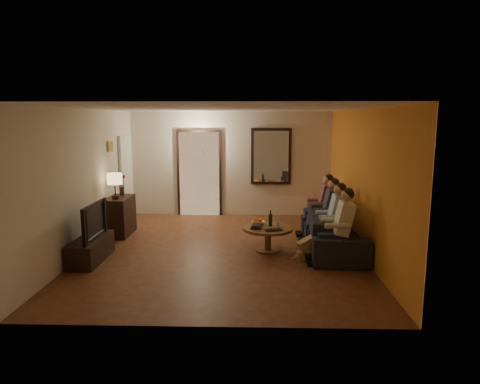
{
  "coord_description": "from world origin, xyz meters",
  "views": [
    {
      "loc": [
        0.52,
        -7.68,
        2.41
      ],
      "look_at": [
        0.3,
        0.3,
        1.05
      ],
      "focal_mm": 32.0,
      "sensor_mm": 36.0,
      "label": 1
    }
  ],
  "objects_px": {
    "dog": "(312,244)",
    "person_c": "(327,214)",
    "person_d": "(322,208)",
    "table_lamp": "(115,186)",
    "sofa": "(335,231)",
    "coffee_table": "(268,239)",
    "person_a": "(340,230)",
    "tv_stand": "(91,249)",
    "tv": "(89,221)",
    "laptop": "(274,231)",
    "dresser": "(120,216)",
    "bowl": "(258,223)",
    "wine_bottle": "(270,218)",
    "person_b": "(333,221)"
  },
  "relations": [
    {
      "from": "dresser",
      "to": "bowl",
      "type": "xyz_separation_m",
      "value": [
        2.89,
        -0.83,
        0.08
      ]
    },
    {
      "from": "tv_stand",
      "to": "person_a",
      "type": "bearing_deg",
      "value": -1.26
    },
    {
      "from": "table_lamp",
      "to": "person_d",
      "type": "height_order",
      "value": "table_lamp"
    },
    {
      "from": "person_a",
      "to": "sofa",
      "type": "bearing_deg",
      "value": 83.66
    },
    {
      "from": "person_b",
      "to": "sofa",
      "type": "bearing_deg",
      "value": 71.57
    },
    {
      "from": "dresser",
      "to": "person_b",
      "type": "relative_size",
      "value": 0.75
    },
    {
      "from": "person_a",
      "to": "bowl",
      "type": "xyz_separation_m",
      "value": [
        -1.34,
        0.95,
        -0.12
      ]
    },
    {
      "from": "dog",
      "to": "person_c",
      "type": "bearing_deg",
      "value": 54.77
    },
    {
      "from": "sofa",
      "to": "person_c",
      "type": "relative_size",
      "value": 2.02
    },
    {
      "from": "table_lamp",
      "to": "coffee_table",
      "type": "bearing_deg",
      "value": -15.13
    },
    {
      "from": "tv_stand",
      "to": "bowl",
      "type": "relative_size",
      "value": 4.59
    },
    {
      "from": "person_d",
      "to": "coffee_table",
      "type": "bearing_deg",
      "value": -137.2
    },
    {
      "from": "table_lamp",
      "to": "coffee_table",
      "type": "height_order",
      "value": "table_lamp"
    },
    {
      "from": "table_lamp",
      "to": "dog",
      "type": "distance_m",
      "value": 4.1
    },
    {
      "from": "person_d",
      "to": "coffee_table",
      "type": "distance_m",
      "value": 1.62
    },
    {
      "from": "tv_stand",
      "to": "wine_bottle",
      "type": "relative_size",
      "value": 3.84
    },
    {
      "from": "sofa",
      "to": "coffee_table",
      "type": "distance_m",
      "value": 1.28
    },
    {
      "from": "person_d",
      "to": "laptop",
      "type": "xyz_separation_m",
      "value": [
        -1.06,
        -1.35,
        -0.14
      ]
    },
    {
      "from": "dresser",
      "to": "person_a",
      "type": "bearing_deg",
      "value": -22.77
    },
    {
      "from": "table_lamp",
      "to": "person_a",
      "type": "relative_size",
      "value": 0.45
    },
    {
      "from": "person_a",
      "to": "person_c",
      "type": "xyz_separation_m",
      "value": [
        0.0,
        1.2,
        0.0
      ]
    },
    {
      "from": "person_b",
      "to": "tv",
      "type": "bearing_deg",
      "value": -173.17
    },
    {
      "from": "sofa",
      "to": "bowl",
      "type": "relative_size",
      "value": 9.33
    },
    {
      "from": "tv_stand",
      "to": "person_d",
      "type": "bearing_deg",
      "value": 21.96
    },
    {
      "from": "person_a",
      "to": "dog",
      "type": "distance_m",
      "value": 0.6
    },
    {
      "from": "tv_stand",
      "to": "person_a",
      "type": "relative_size",
      "value": 0.99
    },
    {
      "from": "sofa",
      "to": "wine_bottle",
      "type": "relative_size",
      "value": 7.8
    },
    {
      "from": "bowl",
      "to": "person_c",
      "type": "bearing_deg",
      "value": 10.74
    },
    {
      "from": "dresser",
      "to": "coffee_table",
      "type": "height_order",
      "value": "dresser"
    },
    {
      "from": "wine_bottle",
      "to": "coffee_table",
      "type": "bearing_deg",
      "value": -116.57
    },
    {
      "from": "sofa",
      "to": "wine_bottle",
      "type": "distance_m",
      "value": 1.24
    },
    {
      "from": "sofa",
      "to": "coffee_table",
      "type": "relative_size",
      "value": 2.65
    },
    {
      "from": "person_c",
      "to": "dresser",
      "type": "bearing_deg",
      "value": 172.24
    },
    {
      "from": "tv",
      "to": "bowl",
      "type": "height_order",
      "value": "tv"
    },
    {
      "from": "person_d",
      "to": "wine_bottle",
      "type": "bearing_deg",
      "value": -138.73
    },
    {
      "from": "dog",
      "to": "laptop",
      "type": "bearing_deg",
      "value": 154.59
    },
    {
      "from": "person_c",
      "to": "person_a",
      "type": "bearing_deg",
      "value": -90.0
    },
    {
      "from": "tv",
      "to": "coffee_table",
      "type": "relative_size",
      "value": 1.18
    },
    {
      "from": "table_lamp",
      "to": "laptop",
      "type": "distance_m",
      "value": 3.42
    },
    {
      "from": "person_a",
      "to": "laptop",
      "type": "distance_m",
      "value": 1.16
    },
    {
      "from": "person_d",
      "to": "table_lamp",
      "type": "bearing_deg",
      "value": -176.71
    },
    {
      "from": "table_lamp",
      "to": "person_a",
      "type": "height_order",
      "value": "table_lamp"
    },
    {
      "from": "person_a",
      "to": "coffee_table",
      "type": "bearing_deg",
      "value": 147.96
    },
    {
      "from": "dresser",
      "to": "coffee_table",
      "type": "xyz_separation_m",
      "value": [
        3.07,
        -1.05,
        -0.18
      ]
    },
    {
      "from": "tv_stand",
      "to": "bowl",
      "type": "height_order",
      "value": "bowl"
    },
    {
      "from": "person_a",
      "to": "laptop",
      "type": "height_order",
      "value": "person_a"
    },
    {
      "from": "laptop",
      "to": "table_lamp",
      "type": "bearing_deg",
      "value": 141.6
    },
    {
      "from": "person_c",
      "to": "tv",
      "type": "bearing_deg",
      "value": -165.35
    },
    {
      "from": "coffee_table",
      "to": "laptop",
      "type": "relative_size",
      "value": 2.77
    },
    {
      "from": "laptop",
      "to": "person_c",
      "type": "bearing_deg",
      "value": 16.33
    }
  ]
}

